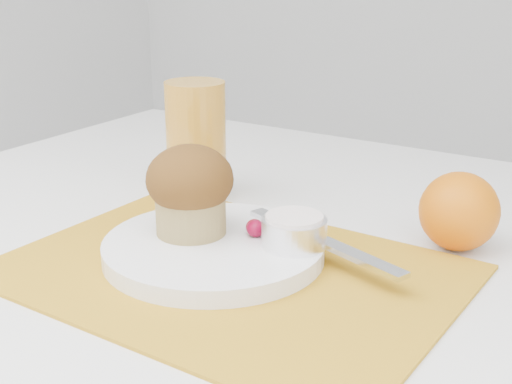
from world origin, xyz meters
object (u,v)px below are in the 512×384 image
Objects in this scene: juice_glass at (196,141)px; muffin at (190,189)px; orange at (459,211)px; plate at (214,249)px.

muffin is at bearing -55.27° from juice_glass.
muffin is (-0.23, -0.16, 0.03)m from orange.
orange is at bearing 3.15° from juice_glass.
plate is 2.40× the size of muffin.
muffin is (0.10, -0.14, -0.00)m from juice_glass.
plate is 1.51× the size of juice_glass.
plate is at bearing -48.35° from juice_glass.
muffin reaches higher than plate.
plate is 0.20m from juice_glass.
orange is (0.20, 0.16, 0.03)m from plate.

